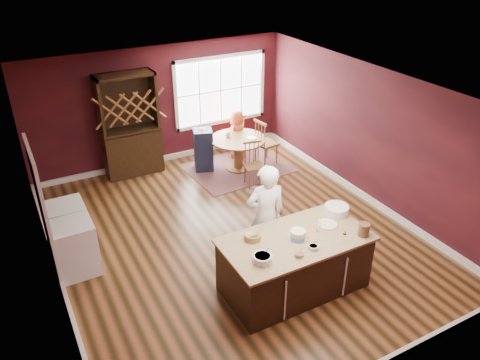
% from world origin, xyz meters
% --- Properties ---
extents(room_shell, '(7.00, 7.00, 7.00)m').
position_xyz_m(room_shell, '(0.00, 0.00, 1.35)').
color(room_shell, brown).
rests_on(room_shell, ground).
extents(window, '(2.36, 0.10, 1.66)m').
position_xyz_m(window, '(1.50, 3.47, 1.50)').
color(window, white).
rests_on(window, room_shell).
extents(doorway, '(0.08, 1.26, 2.13)m').
position_xyz_m(doorway, '(-2.97, 0.60, 1.02)').
color(doorway, white).
rests_on(doorway, room_shell).
extents(kitchen_island, '(2.20, 1.15, 0.92)m').
position_xyz_m(kitchen_island, '(0.17, -1.69, 0.44)').
color(kitchen_island, black).
rests_on(kitchen_island, ground).
extents(dining_table, '(1.25, 1.25, 0.75)m').
position_xyz_m(dining_table, '(1.34, 2.27, 0.53)').
color(dining_table, brown).
rests_on(dining_table, ground).
extents(baker, '(0.73, 0.55, 1.79)m').
position_xyz_m(baker, '(0.11, -0.94, 0.90)').
color(baker, white).
rests_on(baker, ground).
extents(layer_cake, '(0.31, 0.31, 0.13)m').
position_xyz_m(layer_cake, '(0.20, -1.69, 0.98)').
color(layer_cake, white).
rests_on(layer_cake, kitchen_island).
extents(bowl_blue, '(0.26, 0.26, 0.10)m').
position_xyz_m(bowl_blue, '(-0.53, -1.92, 0.97)').
color(bowl_blue, silver).
rests_on(bowl_blue, kitchen_island).
extents(bowl_yellow, '(0.25, 0.25, 0.09)m').
position_xyz_m(bowl_yellow, '(-0.39, -1.41, 0.97)').
color(bowl_yellow, brown).
rests_on(bowl_yellow, kitchen_island).
extents(bowl_pink, '(0.13, 0.13, 0.05)m').
position_xyz_m(bowl_pink, '(-0.03, -2.06, 0.94)').
color(bowl_pink, silver).
rests_on(bowl_pink, kitchen_island).
extents(bowl_olive, '(0.14, 0.14, 0.05)m').
position_xyz_m(bowl_olive, '(0.24, -2.01, 0.95)').
color(bowl_olive, white).
rests_on(bowl_olive, kitchen_island).
extents(drinking_glass, '(0.07, 0.07, 0.15)m').
position_xyz_m(drinking_glass, '(0.57, -1.69, 0.99)').
color(drinking_glass, silver).
rests_on(drinking_glass, kitchen_island).
extents(dinner_plate, '(0.30, 0.30, 0.02)m').
position_xyz_m(dinner_plate, '(0.79, -1.63, 0.93)').
color(dinner_plate, '#F9F4AD').
rests_on(dinner_plate, kitchen_island).
extents(white_tub, '(0.38, 0.38, 0.13)m').
position_xyz_m(white_tub, '(1.12, -1.43, 0.99)').
color(white_tub, white).
rests_on(white_tub, kitchen_island).
extents(stoneware_crock, '(0.17, 0.17, 0.20)m').
position_xyz_m(stoneware_crock, '(1.09, -2.10, 1.02)').
color(stoneware_crock, brown).
rests_on(stoneware_crock, kitchen_island).
extents(toy_figurine, '(0.04, 0.04, 0.07)m').
position_xyz_m(toy_figurine, '(0.86, -1.95, 0.96)').
color(toy_figurine, yellow).
rests_on(toy_figurine, kitchen_island).
extents(rug, '(2.35, 1.88, 0.01)m').
position_xyz_m(rug, '(1.34, 2.27, 0.01)').
color(rug, brown).
rests_on(rug, ground).
extents(chair_east, '(0.50, 0.52, 1.09)m').
position_xyz_m(chair_east, '(2.06, 2.23, 0.55)').
color(chair_east, brown).
rests_on(chair_east, ground).
extents(chair_south, '(0.47, 0.46, 0.97)m').
position_xyz_m(chair_south, '(1.27, 1.42, 0.48)').
color(chair_south, brown).
rests_on(chair_south, ground).
extents(chair_north, '(0.46, 0.44, 1.00)m').
position_xyz_m(chair_north, '(1.68, 3.10, 0.50)').
color(chair_north, '#985832').
rests_on(chair_north, ground).
extents(seated_woman, '(0.69, 0.64, 1.19)m').
position_xyz_m(seated_woman, '(1.60, 2.80, 0.60)').
color(seated_woman, '#CF542F').
rests_on(seated_woman, ground).
extents(high_chair, '(0.52, 0.52, 1.01)m').
position_xyz_m(high_chair, '(0.63, 2.61, 0.50)').
color(high_chair, '#20263E').
rests_on(high_chair, ground).
extents(toddler, '(0.18, 0.14, 0.26)m').
position_xyz_m(toddler, '(0.59, 2.62, 0.81)').
color(toddler, '#8CA5BF').
rests_on(toddler, high_chair).
extents(table_plate, '(0.21, 0.21, 0.02)m').
position_xyz_m(table_plate, '(1.61, 2.13, 0.76)').
color(table_plate, beige).
rests_on(table_plate, dining_table).
extents(table_cup, '(0.15, 0.15, 0.09)m').
position_xyz_m(table_cup, '(1.18, 2.47, 0.80)').
color(table_cup, silver).
rests_on(table_cup, dining_table).
extents(hutch, '(1.24, 0.52, 2.27)m').
position_xyz_m(hutch, '(-0.82, 3.22, 1.14)').
color(hutch, '#3A2211').
rests_on(hutch, ground).
extents(washer, '(0.62, 0.60, 0.89)m').
position_xyz_m(washer, '(-2.64, 0.28, 0.45)').
color(washer, white).
rests_on(washer, ground).
extents(dryer, '(0.62, 0.60, 0.90)m').
position_xyz_m(dryer, '(-2.64, 0.92, 0.45)').
color(dryer, white).
rests_on(dryer, ground).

